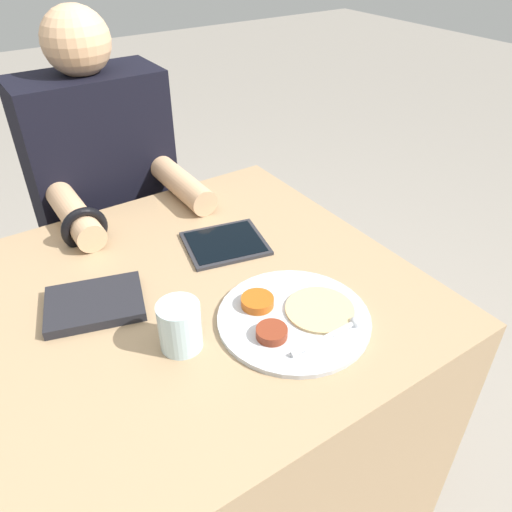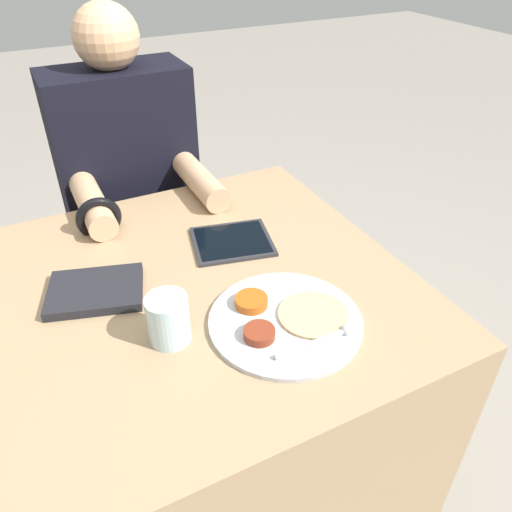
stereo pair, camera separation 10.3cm
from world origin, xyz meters
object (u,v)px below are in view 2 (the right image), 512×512
person_diner (137,224)px  tablet_device (232,241)px  thali_tray (285,320)px  drinking_glass (168,319)px  red_notebook (96,291)px

person_diner → tablet_device: bearing=-76.4°
tablet_device → person_diner: (-0.12, 0.49, -0.19)m
tablet_device → thali_tray: bearing=-94.7°
person_diner → drinking_glass: size_ratio=13.02×
tablet_device → drinking_glass: size_ratio=2.27×
drinking_glass → red_notebook: bearing=117.0°
tablet_device → person_diner: bearing=103.6°
thali_tray → red_notebook: size_ratio=1.34×
red_notebook → tablet_device: (0.33, 0.05, -0.00)m
thali_tray → red_notebook: thali_tray is taller
thali_tray → person_diner: bearing=96.8°
thali_tray → drinking_glass: drinking_glass is taller
red_notebook → drinking_glass: bearing=-63.0°
red_notebook → person_diner: (0.21, 0.54, -0.19)m
person_diner → drinking_glass: (-0.11, -0.73, 0.23)m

